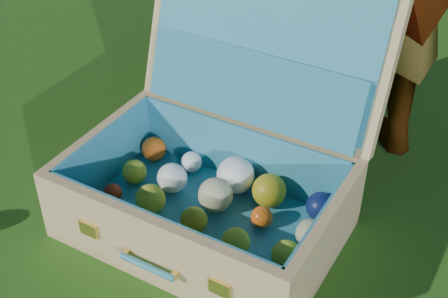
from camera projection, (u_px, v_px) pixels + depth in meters
ground at (113, 250)px, 1.57m from camera, size 60.00×60.00×0.00m
suitcase at (226, 152)px, 1.60m from camera, size 0.72×0.69×0.63m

